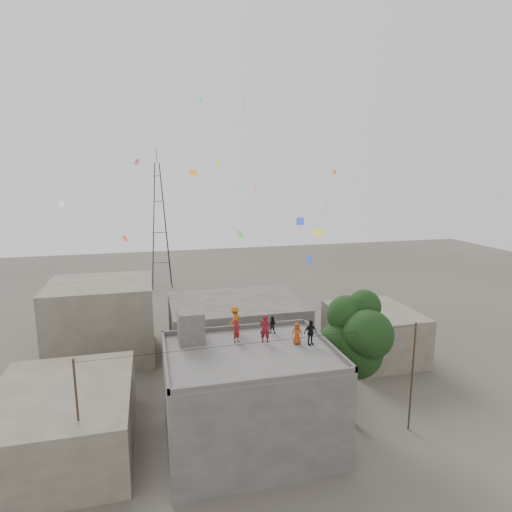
# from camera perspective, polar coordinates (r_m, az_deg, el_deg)

# --- Properties ---
(ground) EXTENTS (140.00, 140.00, 0.00)m
(ground) POSITION_cam_1_polar(r_m,az_deg,el_deg) (29.09, -0.82, -23.78)
(ground) COLOR #433F37
(ground) RESTS_ON ground
(main_building) EXTENTS (10.00, 8.00, 6.10)m
(main_building) POSITION_cam_1_polar(r_m,az_deg,el_deg) (27.47, -0.83, -18.54)
(main_building) COLOR #474542
(main_building) RESTS_ON ground
(parapet) EXTENTS (10.00, 8.00, 0.30)m
(parapet) POSITION_cam_1_polar(r_m,az_deg,el_deg) (26.04, -0.85, -12.41)
(parapet) COLOR #474542
(parapet) RESTS_ON main_building
(stair_head_box) EXTENTS (1.60, 1.80, 2.00)m
(stair_head_box) POSITION_cam_1_polar(r_m,az_deg,el_deg) (27.65, -8.67, -9.22)
(stair_head_box) COLOR #474542
(stair_head_box) RESTS_ON main_building
(neighbor_west) EXTENTS (8.00, 10.00, 4.00)m
(neighbor_west) POSITION_cam_1_polar(r_m,az_deg,el_deg) (29.70, -24.33, -19.49)
(neighbor_west) COLOR #5D5549
(neighbor_west) RESTS_ON ground
(neighbor_north) EXTENTS (12.00, 9.00, 5.00)m
(neighbor_north) POSITION_cam_1_polar(r_m,az_deg,el_deg) (40.53, -2.65, -9.36)
(neighbor_north) COLOR #474542
(neighbor_north) RESTS_ON ground
(neighbor_northwest) EXTENTS (9.00, 8.00, 7.00)m
(neighbor_northwest) POSITION_cam_1_polar(r_m,az_deg,el_deg) (41.64, -19.81, -8.00)
(neighbor_northwest) COLOR #5D5549
(neighbor_northwest) RESTS_ON ground
(neighbor_east) EXTENTS (7.00, 8.00, 4.40)m
(neighbor_east) POSITION_cam_1_polar(r_m,az_deg,el_deg) (41.14, 15.40, -9.89)
(neighbor_east) COLOR #5D5549
(neighbor_east) RESTS_ON ground
(tree) EXTENTS (4.90, 4.60, 9.10)m
(tree) POSITION_cam_1_polar(r_m,az_deg,el_deg) (29.05, 13.40, -10.49)
(tree) COLOR black
(tree) RESTS_ON ground
(utility_line) EXTENTS (20.12, 0.62, 7.40)m
(utility_line) POSITION_cam_1_polar(r_m,az_deg,el_deg) (26.14, 0.95, -18.24)
(utility_line) COLOR black
(utility_line) RESTS_ON ground
(transmission_tower) EXTENTS (2.97, 2.97, 20.01)m
(transmission_tower) POSITION_cam_1_polar(r_m,az_deg,el_deg) (63.73, -12.73, 3.95)
(transmission_tower) COLOR black
(transmission_tower) RESTS_ON ground
(person_red_adult) EXTENTS (0.78, 0.68, 1.79)m
(person_red_adult) POSITION_cam_1_polar(r_m,az_deg,el_deg) (27.21, 1.20, -9.66)
(person_red_adult) COLOR maroon
(person_red_adult) RESTS_ON main_building
(person_orange_child) EXTENTS (0.79, 0.68, 1.37)m
(person_orange_child) POSITION_cam_1_polar(r_m,az_deg,el_deg) (27.15, 5.49, -10.24)
(person_orange_child) COLOR #A43F12
(person_orange_child) RESTS_ON main_building
(person_dark_child) EXTENTS (0.70, 0.66, 1.15)m
(person_dark_child) POSITION_cam_1_polar(r_m,az_deg,el_deg) (28.86, 2.16, -9.11)
(person_dark_child) COLOR black
(person_dark_child) RESTS_ON main_building
(person_dark_adult) EXTENTS (0.98, 0.55, 1.58)m
(person_dark_adult) POSITION_cam_1_polar(r_m,az_deg,el_deg) (27.07, 7.27, -10.10)
(person_dark_adult) COLOR black
(person_dark_adult) RESTS_ON main_building
(person_orange_adult) EXTENTS (1.30, 1.30, 1.81)m
(person_orange_adult) POSITION_cam_1_polar(r_m,az_deg,el_deg) (28.77, -2.84, -8.48)
(person_orange_adult) COLOR #A55A12
(person_orange_adult) RESTS_ON main_building
(person_red_child) EXTENTS (0.65, 0.61, 1.49)m
(person_red_child) POSITION_cam_1_polar(r_m,az_deg,el_deg) (27.30, -2.59, -9.93)
(person_red_child) COLOR maroon
(person_red_child) RESTS_ON main_building
(kites) EXTENTS (20.82, 16.01, 12.75)m
(kites) POSITION_cam_1_polar(r_m,az_deg,el_deg) (30.20, -0.21, 7.30)
(kites) COLOR #ED3E19
(kites) RESTS_ON ground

